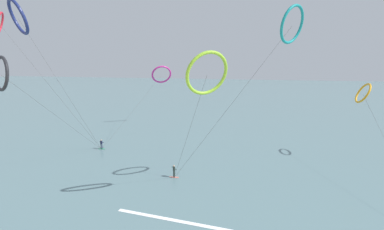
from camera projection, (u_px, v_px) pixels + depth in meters
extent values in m
cube|color=slate|center=(235.00, 97.00, 118.83)|extent=(400.00, 200.00, 0.08)
ellipsoid|color=#EA7260|center=(174.00, 177.00, 38.78)|extent=(1.40, 0.40, 0.06)
cylinder|color=#1E2823|center=(174.00, 174.00, 38.83)|extent=(0.12, 0.12, 0.80)
cylinder|color=#1E2823|center=(174.00, 174.00, 38.58)|extent=(0.12, 0.12, 0.80)
cube|color=#1E2823|center=(174.00, 169.00, 38.57)|extent=(0.35, 0.38, 0.62)
sphere|color=tan|center=(174.00, 166.00, 38.49)|extent=(0.22, 0.22, 0.22)
cylinder|color=#1E2823|center=(174.00, 168.00, 38.87)|extent=(0.46, 0.37, 0.39)
cylinder|color=#1E2823|center=(175.00, 169.00, 38.48)|extent=(0.46, 0.37, 0.39)
ellipsoid|color=#199351|center=(102.00, 149.00, 50.85)|extent=(1.40, 0.40, 0.06)
cylinder|color=#191E38|center=(101.00, 146.00, 50.84)|extent=(0.12, 0.12, 0.80)
cylinder|color=#191E38|center=(102.00, 147.00, 50.69)|extent=(0.12, 0.12, 0.80)
cube|color=#191E38|center=(101.00, 142.00, 50.63)|extent=(0.37, 0.30, 0.62)
sphere|color=tan|center=(101.00, 140.00, 50.55)|extent=(0.22, 0.22, 0.22)
cylinder|color=#191E38|center=(101.00, 142.00, 50.85)|extent=(0.26, 0.50, 0.39)
cylinder|color=#191E38|center=(102.00, 142.00, 50.62)|extent=(0.26, 0.50, 0.39)
torus|color=black|center=(1.00, 74.00, 33.31)|extent=(3.98, 2.60, 4.09)
cylinder|color=#3F3F3F|center=(62.00, 120.00, 42.11)|extent=(2.84, 16.11, 13.71)
torus|color=#CC288E|center=(161.00, 74.00, 68.12)|extent=(5.34, 4.53, 4.23)
cylinder|color=#3F3F3F|center=(136.00, 107.00, 59.51)|extent=(4.38, 21.24, 11.66)
torus|color=orange|center=(363.00, 93.00, 44.75)|extent=(2.02, 3.52, 3.17)
torus|color=#8CC62D|center=(207.00, 73.00, 29.61)|extent=(4.93, 4.50, 4.64)
cylinder|color=#3F3F3F|center=(188.00, 133.00, 34.23)|extent=(5.20, 5.71, 13.92)
torus|color=teal|center=(292.00, 24.00, 32.61)|extent=(3.65, 4.33, 4.30)
cylinder|color=#3F3F3F|center=(228.00, 108.00, 35.72)|extent=(13.80, 0.30, 19.14)
cylinder|color=#3F3F3F|center=(55.00, 92.00, 46.96)|extent=(11.60, 6.50, 20.50)
torus|color=navy|center=(18.00, 17.00, 39.65)|extent=(5.31, 4.54, 4.82)
cylinder|color=#3F3F3F|center=(65.00, 92.00, 45.28)|extent=(6.24, 8.79, 20.89)
cube|color=white|center=(172.00, 220.00, 28.54)|extent=(11.94, 1.96, 0.12)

